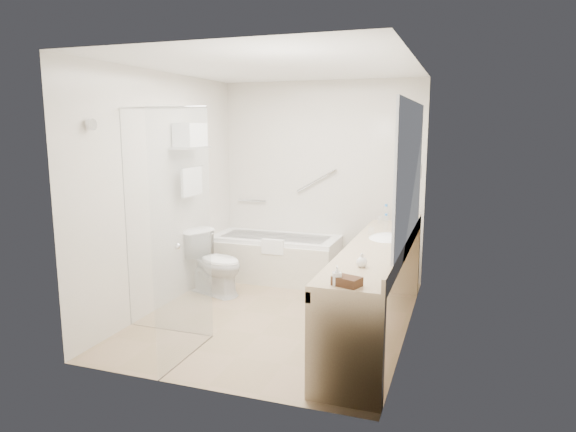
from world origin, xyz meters
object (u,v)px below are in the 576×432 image
(vanity_counter, at_px, (377,269))
(toilet, at_px, (215,263))
(bathtub, at_px, (275,257))
(amenity_basket, at_px, (347,281))
(water_bottle_left, at_px, (396,220))

(vanity_counter, xyz_separation_m, toilet, (-1.97, 0.58, -0.28))
(bathtub, relative_size, toilet, 2.15)
(amenity_basket, bearing_deg, toilet, 137.14)
(vanity_counter, distance_m, water_bottle_left, 0.96)
(water_bottle_left, bearing_deg, toilet, -170.79)
(bathtub, xyz_separation_m, vanity_counter, (1.52, -1.39, 0.36))
(toilet, distance_m, water_bottle_left, 2.13)
(amenity_basket, height_order, water_bottle_left, water_bottle_left)
(amenity_basket, bearing_deg, water_bottle_left, 88.56)
(vanity_counter, height_order, water_bottle_left, water_bottle_left)
(toilet, bearing_deg, bathtub, -9.99)
(amenity_basket, bearing_deg, vanity_counter, 89.74)
(bathtub, distance_m, vanity_counter, 2.09)
(toilet, height_order, water_bottle_left, water_bottle_left)
(bathtub, distance_m, water_bottle_left, 1.77)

